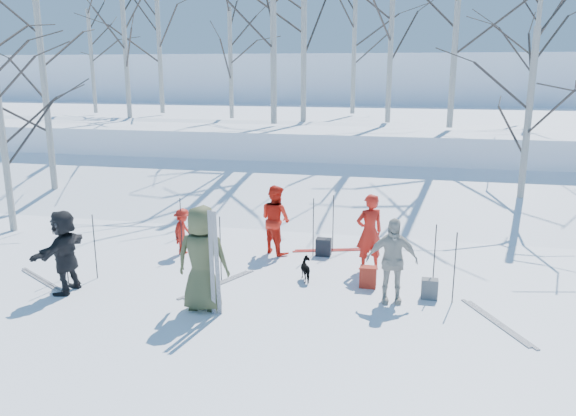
% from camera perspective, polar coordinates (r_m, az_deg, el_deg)
% --- Properties ---
extents(ground, '(120.00, 120.00, 0.00)m').
position_cam_1_polar(ground, '(10.82, -1.73, -8.58)').
color(ground, white).
rests_on(ground, ground).
extents(snow_ramp, '(70.00, 9.49, 4.12)m').
position_cam_1_polar(snow_ramp, '(17.34, 3.92, 0.60)').
color(snow_ramp, white).
rests_on(snow_ramp, ground).
extents(snow_plateau, '(70.00, 18.00, 2.20)m').
position_cam_1_polar(snow_plateau, '(26.99, 7.16, 7.17)').
color(snow_plateau, white).
rests_on(snow_plateau, ground).
extents(far_hill, '(90.00, 30.00, 6.00)m').
position_cam_1_polar(far_hill, '(47.80, 9.65, 11.21)').
color(far_hill, white).
rests_on(far_hill, ground).
extents(skier_olive_center, '(0.95, 0.65, 1.89)m').
position_cam_1_polar(skier_olive_center, '(9.90, -8.71, -5.09)').
color(skier_olive_center, '#43492C').
rests_on(skier_olive_center, ground).
extents(skier_red_north, '(0.72, 0.64, 1.64)m').
position_cam_1_polar(skier_red_north, '(11.87, 8.27, -2.46)').
color(skier_red_north, red).
rests_on(skier_red_north, ground).
extents(skier_redor_behind, '(0.98, 0.94, 1.59)m').
position_cam_1_polar(skier_redor_behind, '(12.84, -1.28, -1.17)').
color(skier_redor_behind, red).
rests_on(skier_redor_behind, ground).
extents(skier_red_seated, '(0.44, 0.71, 1.07)m').
position_cam_1_polar(skier_red_seated, '(13.05, -10.63, -2.36)').
color(skier_red_seated, red).
rests_on(skier_red_seated, ground).
extents(skier_cream_east, '(0.97, 0.52, 1.58)m').
position_cam_1_polar(skier_cream_east, '(10.33, 10.51, -5.26)').
color(skier_cream_east, beige).
rests_on(skier_cream_east, ground).
extents(skier_grey_west, '(0.50, 1.50, 1.61)m').
position_cam_1_polar(skier_grey_west, '(11.41, -21.76, -4.12)').
color(skier_grey_west, black).
rests_on(skier_grey_west, ground).
extents(dog, '(0.47, 0.60, 0.46)m').
position_cam_1_polar(dog, '(11.34, 1.99, -6.26)').
color(dog, black).
rests_on(dog, ground).
extents(upright_ski_left, '(0.10, 0.17, 1.90)m').
position_cam_1_polar(upright_ski_left, '(9.61, -7.75, -5.61)').
color(upright_ski_left, silver).
rests_on(upright_ski_left, ground).
extents(upright_ski_right, '(0.09, 0.23, 1.89)m').
position_cam_1_polar(upright_ski_right, '(9.57, -7.23, -5.69)').
color(upright_ski_right, silver).
rests_on(upright_ski_right, ground).
extents(ski_pair_a, '(1.69, 2.06, 0.02)m').
position_cam_1_polar(ski_pair_a, '(11.27, -7.18, -7.69)').
color(ski_pair_a, silver).
rests_on(ski_pair_a, ground).
extents(ski_pair_b, '(1.74, 2.06, 0.02)m').
position_cam_1_polar(ski_pair_b, '(10.23, 20.46, -10.84)').
color(ski_pair_b, silver).
rests_on(ski_pair_b, ground).
extents(ski_pair_c, '(1.89, 2.08, 0.02)m').
position_cam_1_polar(ski_pair_c, '(12.41, -23.67, -6.75)').
color(ski_pair_c, silver).
rests_on(ski_pair_c, ground).
extents(ski_pair_d, '(1.25, 2.01, 0.02)m').
position_cam_1_polar(ski_pair_d, '(13.26, 4.70, -4.27)').
color(ski_pair_d, '#A71E17').
rests_on(ski_pair_d, ground).
extents(ski_pole_a, '(0.02, 0.02, 1.34)m').
position_cam_1_polar(ski_pole_a, '(11.85, -21.67, -4.13)').
color(ski_pole_a, black).
rests_on(ski_pole_a, ground).
extents(ski_pole_b, '(0.02, 0.02, 1.34)m').
position_cam_1_polar(ski_pole_b, '(12.93, -10.80, -1.89)').
color(ski_pole_b, black).
rests_on(ski_pole_b, ground).
extents(ski_pole_c, '(0.02, 0.02, 1.34)m').
position_cam_1_polar(ski_pole_c, '(10.97, 14.64, -5.00)').
color(ski_pole_c, black).
rests_on(ski_pole_c, ground).
extents(ski_pole_d, '(0.02, 0.02, 1.34)m').
position_cam_1_polar(ski_pole_d, '(11.95, -19.04, -3.75)').
color(ski_pole_d, black).
rests_on(ski_pole_d, ground).
extents(ski_pole_e, '(0.02, 0.02, 1.34)m').
position_cam_1_polar(ski_pole_e, '(12.68, 2.58, -1.97)').
color(ski_pole_e, black).
rests_on(ski_pole_e, ground).
extents(ski_pole_f, '(0.02, 0.02, 1.34)m').
position_cam_1_polar(ski_pole_f, '(13.01, 4.60, -1.59)').
color(ski_pole_f, black).
rests_on(ski_pole_f, ground).
extents(ski_pole_g, '(0.02, 0.02, 1.34)m').
position_cam_1_polar(ski_pole_g, '(10.56, 16.56, -5.88)').
color(ski_pole_g, black).
rests_on(ski_pole_g, ground).
extents(ski_pole_h, '(0.02, 0.02, 1.34)m').
position_cam_1_polar(ski_pole_h, '(12.27, -21.35, -3.50)').
color(ski_pole_h, black).
rests_on(ski_pole_h, ground).
extents(ski_pole_i, '(0.02, 0.02, 1.34)m').
position_cam_1_polar(ski_pole_i, '(11.24, -6.87, -4.16)').
color(ski_pole_i, black).
rests_on(ski_pole_i, ground).
extents(backpack_red, '(0.32, 0.22, 0.42)m').
position_cam_1_polar(backpack_red, '(11.11, 8.13, -6.95)').
color(backpack_red, maroon).
rests_on(backpack_red, ground).
extents(backpack_grey, '(0.30, 0.20, 0.38)m').
position_cam_1_polar(backpack_grey, '(10.81, 14.18, -7.96)').
color(backpack_grey, '#505357').
rests_on(backpack_grey, ground).
extents(backpack_dark, '(0.34, 0.24, 0.40)m').
position_cam_1_polar(backpack_dark, '(12.83, 3.63, -3.99)').
color(backpack_dark, black).
rests_on(backpack_dark, ground).
extents(birch_plateau_a, '(4.58, 4.58, 5.69)m').
position_cam_1_polar(birch_plateau_a, '(23.91, -16.22, 15.59)').
color(birch_plateau_a, silver).
rests_on(birch_plateau_a, snow_plateau).
extents(birch_plateau_c, '(5.87, 5.87, 7.52)m').
position_cam_1_polar(birch_plateau_c, '(20.71, -1.51, 18.99)').
color(birch_plateau_c, silver).
rests_on(birch_plateau_c, snow_plateau).
extents(birch_plateau_d, '(5.39, 5.39, 6.85)m').
position_cam_1_polar(birch_plateau_d, '(20.08, 16.75, 17.63)').
color(birch_plateau_d, silver).
rests_on(birch_plateau_d, snow_plateau).
extents(birch_plateau_e, '(4.07, 4.07, 4.96)m').
position_cam_1_polar(birch_plateau_e, '(22.84, 23.82, 14.16)').
color(birch_plateau_e, silver).
rests_on(birch_plateau_e, snow_plateau).
extents(birch_plateau_f, '(4.85, 4.85, 6.08)m').
position_cam_1_polar(birch_plateau_f, '(25.53, 6.75, 16.33)').
color(birch_plateau_f, silver).
rests_on(birch_plateau_f, snow_plateau).
extents(birch_plateau_g, '(5.35, 5.35, 6.78)m').
position_cam_1_polar(birch_plateau_g, '(21.51, 1.63, 17.81)').
color(birch_plateau_g, silver).
rests_on(birch_plateau_g, snow_plateau).
extents(birch_plateau_h, '(3.74, 3.74, 4.49)m').
position_cam_1_polar(birch_plateau_h, '(27.27, -19.31, 13.84)').
color(birch_plateau_h, silver).
rests_on(birch_plateau_h, snow_plateau).
extents(birch_plateau_j, '(3.59, 3.59, 4.28)m').
position_cam_1_polar(birch_plateau_j, '(23.12, -5.86, 14.37)').
color(birch_plateau_j, silver).
rests_on(birch_plateau_j, snow_plateau).
extents(birch_plateau_k, '(5.00, 5.00, 6.28)m').
position_cam_1_polar(birch_plateau_k, '(26.39, -12.98, 16.23)').
color(birch_plateau_k, silver).
rests_on(birch_plateau_k, snow_plateau).
extents(birch_plateau_l, '(4.91, 4.91, 6.16)m').
position_cam_1_polar(birch_plateau_l, '(21.46, 10.42, 16.77)').
color(birch_plateau_l, silver).
rests_on(birch_plateau_l, snow_plateau).
extents(birch_edge_a, '(3.97, 3.97, 4.82)m').
position_cam_1_polar(birch_edge_a, '(16.06, -26.99, 6.24)').
color(birch_edge_a, silver).
rests_on(birch_edge_a, ground).
extents(birch_edge_d, '(5.11, 5.11, 6.44)m').
position_cam_1_polar(birch_edge_d, '(18.88, -23.38, 10.03)').
color(birch_edge_d, silver).
rests_on(birch_edge_d, ground).
extents(birch_edge_e, '(4.26, 4.26, 5.22)m').
position_cam_1_polar(birch_edge_e, '(16.49, 23.14, 7.51)').
color(birch_edge_e, silver).
rests_on(birch_edge_e, ground).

